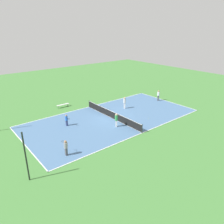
{
  "coord_description": "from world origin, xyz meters",
  "views": [
    {
      "loc": [
        -21.28,
        17.21,
        11.72
      ],
      "look_at": [
        0.0,
        0.0,
        0.9
      ],
      "focal_mm": 35.0,
      "sensor_mm": 36.0,
      "label": 1
    }
  ],
  "objects": [
    {
      "name": "tennis_net",
      "position": [
        0.0,
        0.0,
        0.55
      ],
      "size": [
        11.28,
        0.1,
        1.05
      ],
      "color": "black",
      "rests_on": "court_surface"
    },
    {
      "name": "player_near_white",
      "position": [
        0.93,
        -10.7,
        1.05
      ],
      "size": [
        0.5,
        0.5,
        1.79
      ],
      "rotation": [
        0.0,
        0.0,
        2.52
      ],
      "color": "#4C4C51",
      "rests_on": "court_surface"
    },
    {
      "name": "bench",
      "position": [
        8.12,
        3.18,
        0.39
      ],
      "size": [
        0.36,
        1.96,
        0.45
      ],
      "rotation": [
        0.0,
        0.0,
        1.57
      ],
      "color": "silver",
      "rests_on": "ground_plane"
    },
    {
      "name": "player_far_green",
      "position": [
        -2.47,
        1.32,
        1.04
      ],
      "size": [
        0.5,
        0.5,
        1.76
      ],
      "rotation": [
        0.0,
        0.0,
        5.64
      ],
      "color": "white",
      "rests_on": "court_surface"
    },
    {
      "name": "court_surface",
      "position": [
        0.0,
        0.0,
        0.01
      ],
      "size": [
        11.48,
        23.51,
        0.02
      ],
      "color": "#4C729E",
      "rests_on": "ground_plane"
    },
    {
      "name": "ground_plane",
      "position": [
        0.0,
        0.0,
        0.0
      ],
      "size": [
        80.0,
        80.0,
        0.0
      ],
      "primitive_type": "plane",
      "color": "#47843D"
    },
    {
      "name": "tennis_ball_near_net",
      "position": [
        2.77,
        -10.44,
        0.06
      ],
      "size": [
        0.07,
        0.07,
        0.07
      ],
      "primitive_type": "sphere",
      "color": "#CCE033",
      "rests_on": "court_surface"
    },
    {
      "name": "player_near_blue",
      "position": [
        1.68,
        5.94,
        0.85
      ],
      "size": [
        0.94,
        0.36,
        1.47
      ],
      "rotation": [
        0.0,
        0.0,
        3.13
      ],
      "color": "navy",
      "rests_on": "court_surface"
    },
    {
      "name": "tennis_ball_left_sideline",
      "position": [
        2.81,
        -5.12,
        0.06
      ],
      "size": [
        0.07,
        0.07,
        0.07
      ],
      "primitive_type": "sphere",
      "color": "#CCE033",
      "rests_on": "court_surface"
    },
    {
      "name": "player_baseline_gray",
      "position": [
        -4.35,
        9.22,
        0.95
      ],
      "size": [
        0.95,
        0.38,
        1.62
      ],
      "rotation": [
        0.0,
        0.0,
        6.23
      ],
      "color": "#4C4C51",
      "rests_on": "court_surface"
    },
    {
      "name": "player_far_white",
      "position": [
        1.7,
        -3.81,
        1.05
      ],
      "size": [
        0.51,
        0.51,
        1.78
      ],
      "rotation": [
        0.0,
        0.0,
        0.78
      ],
      "color": "white",
      "rests_on": "court_surface"
    },
    {
      "name": "tennis_ball_right_alley",
      "position": [
        -3.27,
        -3.74,
        0.06
      ],
      "size": [
        0.07,
        0.07,
        0.07
      ],
      "primitive_type": "sphere",
      "color": "#CCE033",
      "rests_on": "court_surface"
    },
    {
      "name": "fence_post_back_left",
      "position": [
        -5.72,
        13.3,
        2.17
      ],
      "size": [
        0.12,
        0.12,
        4.35
      ],
      "color": "black",
      "rests_on": "ground_plane"
    }
  ]
}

